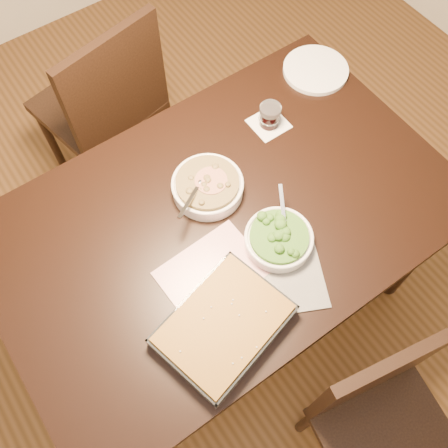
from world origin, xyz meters
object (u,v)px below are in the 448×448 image
(wine_tumbler, at_px, (270,115))
(chair_near, at_px, (383,417))
(dinner_plate, at_px, (316,70))
(baking_dish, at_px, (224,326))
(chair_far, at_px, (106,105))
(table, at_px, (224,230))
(broccoli_bowl, at_px, (279,239))
(stew_bowl, at_px, (208,186))

(wine_tumbler, relative_size, chair_near, 0.10)
(dinner_plate, distance_m, chair_near, 1.17)
(wine_tumbler, distance_m, dinner_plate, 0.30)
(baking_dish, xyz_separation_m, chair_far, (0.18, 1.08, -0.27))
(baking_dish, bearing_deg, table, 40.89)
(wine_tumbler, distance_m, chair_near, 1.00)
(broccoli_bowl, xyz_separation_m, baking_dish, (-0.28, -0.12, 0.00))
(broccoli_bowl, distance_m, chair_near, 0.63)
(baking_dish, height_order, chair_near, chair_near)
(stew_bowl, bearing_deg, baking_dish, -118.65)
(stew_bowl, distance_m, dinner_plate, 0.62)
(table, distance_m, broccoli_bowl, 0.22)
(dinner_plate, xyz_separation_m, chair_near, (-0.52, -1.00, -0.29))
(table, height_order, dinner_plate, dinner_plate)
(dinner_plate, distance_m, chair_far, 0.84)
(dinner_plate, bearing_deg, baking_dish, -144.37)
(stew_bowl, relative_size, dinner_plate, 0.97)
(stew_bowl, xyz_separation_m, chair_near, (0.08, -0.81, -0.32))
(chair_near, relative_size, chair_far, 0.90)
(table, xyz_separation_m, wine_tumbler, (0.32, 0.20, 0.14))
(table, height_order, broccoli_bowl, broccoli_bowl)
(dinner_plate, bearing_deg, chair_near, -117.21)
(broccoli_bowl, height_order, chair_far, chair_far)
(stew_bowl, xyz_separation_m, wine_tumbler, (0.31, 0.10, 0.01))
(broccoli_bowl, distance_m, baking_dish, 0.30)
(stew_bowl, bearing_deg, chair_near, -84.69)
(chair_far, bearing_deg, chair_near, 82.78)
(broccoli_bowl, height_order, chair_near, chair_near)
(dinner_plate, bearing_deg, wine_tumbler, -161.73)
(table, relative_size, chair_near, 1.68)
(table, height_order, chair_far, chair_far)
(wine_tumbler, distance_m, chair_far, 0.74)
(chair_far, bearing_deg, stew_bowl, 81.23)
(table, bearing_deg, chair_near, -83.32)
(broccoli_bowl, relative_size, chair_far, 0.23)
(stew_bowl, bearing_deg, chair_far, 92.43)
(wine_tumbler, xyz_separation_m, dinner_plate, (0.28, 0.09, -0.04))
(stew_bowl, bearing_deg, wine_tumbler, 17.74)
(table, xyz_separation_m, broccoli_bowl, (0.08, -0.16, 0.12))
(stew_bowl, relative_size, broccoli_bowl, 1.06)
(baking_dish, bearing_deg, wine_tumbler, 28.99)
(stew_bowl, relative_size, wine_tumbler, 2.81)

